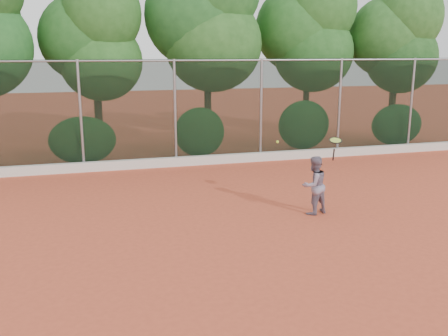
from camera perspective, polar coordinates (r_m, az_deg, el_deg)
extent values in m
plane|color=#C94D2F|center=(10.37, 1.50, -7.96)|extent=(80.00, 80.00, 0.00)
cube|color=beige|center=(16.70, -5.37, 0.73)|extent=(24.00, 0.20, 0.30)
imported|color=slate|center=(11.84, 10.24, -1.95)|extent=(0.80, 0.71, 1.38)
cube|color=black|center=(16.61, -5.60, 6.26)|extent=(24.00, 0.01, 3.50)
cylinder|color=gray|center=(16.49, -5.74, 12.13)|extent=(24.00, 0.06, 0.06)
cylinder|color=gray|center=(16.36, -16.05, 5.70)|extent=(0.09, 0.09, 3.50)
cylinder|color=gray|center=(16.61, -5.60, 6.26)|extent=(0.09, 0.09, 3.50)
cylinder|color=gray|center=(17.38, 4.24, 6.59)|extent=(0.09, 0.09, 3.50)
cylinder|color=gray|center=(18.61, 13.04, 6.73)|extent=(0.09, 0.09, 3.50)
cylinder|color=gray|center=(20.21, 20.59, 6.72)|extent=(0.09, 0.09, 3.50)
cylinder|color=#412619|center=(18.72, -14.09, 5.01)|extent=(0.28, 0.28, 2.40)
ellipsoid|color=#25581E|center=(18.46, -13.84, 11.78)|extent=(2.90, 2.40, 2.80)
ellipsoid|color=#1D4F1B|center=(18.75, -15.59, 14.14)|extent=(3.20, 2.70, 3.10)
ellipsoid|color=#22521C|center=(18.30, -13.78, 16.79)|extent=(2.70, 2.30, 2.90)
cylinder|color=#402818|center=(18.91, -1.85, 6.40)|extent=(0.26, 0.26, 3.00)
ellipsoid|color=#3A762D|center=(18.73, -1.22, 14.00)|extent=(3.60, 3.00, 3.50)
ellipsoid|color=#2B6F2A|center=(18.94, -3.01, 17.00)|extent=(3.90, 3.20, 3.80)
cylinder|color=#412719|center=(20.47, 9.30, 6.33)|extent=(0.24, 0.24, 2.70)
ellipsoid|color=#1E4F1B|center=(20.32, 10.20, 12.89)|extent=(3.20, 2.70, 3.10)
ellipsoid|color=#1F531C|center=(20.40, 8.61, 15.48)|extent=(3.50, 2.90, 3.40)
ellipsoid|color=#21541D|center=(20.34, 10.79, 17.67)|extent=(3.00, 2.50, 3.10)
cylinder|color=#442E1A|center=(21.95, 18.59, 6.01)|extent=(0.28, 0.28, 2.50)
ellipsoid|color=#2D6426|center=(21.84, 19.62, 11.84)|extent=(3.00, 2.50, 2.90)
ellipsoid|color=#37742C|center=(21.82, 18.22, 14.04)|extent=(3.30, 2.80, 3.20)
ellipsoid|color=#38732C|center=(21.86, 20.34, 15.99)|extent=(2.80, 2.40, 3.00)
ellipsoid|color=#34702A|center=(17.29, -15.86, 3.07)|extent=(2.20, 1.16, 1.60)
ellipsoid|color=#32752C|center=(17.69, -2.80, 4.12)|extent=(1.80, 1.04, 1.76)
ellipsoid|color=#2E722B|center=(18.96, 9.11, 4.88)|extent=(2.00, 1.10, 1.84)
ellipsoid|color=#2A6E2B|center=(20.95, 19.13, 4.69)|extent=(2.16, 1.12, 1.64)
cylinder|color=black|center=(11.93, 12.42, 1.51)|extent=(0.07, 0.13, 0.30)
torus|color=black|center=(11.81, 12.63, 3.11)|extent=(0.38, 0.37, 0.12)
cylinder|color=#B2CB3B|center=(11.81, 12.63, 3.11)|extent=(0.32, 0.31, 0.09)
sphere|color=#C4F036|center=(11.24, 6.13, 3.00)|extent=(0.07, 0.07, 0.07)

